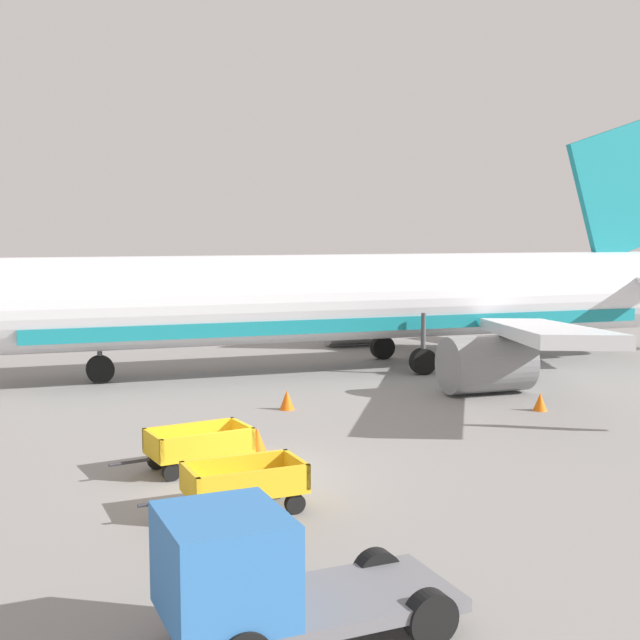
{
  "coord_description": "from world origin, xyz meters",
  "views": [
    {
      "loc": [
        6.65,
        -19.03,
        6.04
      ],
      "look_at": [
        -0.56,
        9.95,
        2.8
      ],
      "focal_mm": 46.72,
      "sensor_mm": 36.0,
      "label": 1
    }
  ],
  "objects_px": {
    "service_truck_beside_carts": "(257,576)",
    "traffic_cone_near_plane": "(257,439)",
    "baggage_cart_nearest": "(244,484)",
    "traffic_cone_mid_apron": "(287,400)",
    "baggage_cart_second_in_row": "(199,446)",
    "airplane": "(371,299)",
    "traffic_cone_by_carts": "(540,402)"
  },
  "relations": [
    {
      "from": "service_truck_beside_carts",
      "to": "traffic_cone_near_plane",
      "type": "xyz_separation_m",
      "value": [
        -3.42,
        10.36,
        -0.77
      ]
    },
    {
      "from": "airplane",
      "to": "traffic_cone_near_plane",
      "type": "xyz_separation_m",
      "value": [
        -0.51,
        -14.34,
        -2.73
      ]
    },
    {
      "from": "service_truck_beside_carts",
      "to": "traffic_cone_near_plane",
      "type": "bearing_deg",
      "value": 108.25
    },
    {
      "from": "airplane",
      "to": "traffic_cone_mid_apron",
      "type": "distance_m",
      "value": 9.55
    },
    {
      "from": "traffic_cone_mid_apron",
      "to": "traffic_cone_by_carts",
      "type": "xyz_separation_m",
      "value": [
        8.3,
        1.89,
        -0.03
      ]
    },
    {
      "from": "service_truck_beside_carts",
      "to": "traffic_cone_near_plane",
      "type": "height_order",
      "value": "service_truck_beside_carts"
    },
    {
      "from": "traffic_cone_near_plane",
      "to": "traffic_cone_by_carts",
      "type": "bearing_deg",
      "value": 43.2
    },
    {
      "from": "airplane",
      "to": "service_truck_beside_carts",
      "type": "distance_m",
      "value": 24.95
    },
    {
      "from": "baggage_cart_nearest",
      "to": "baggage_cart_second_in_row",
      "type": "xyz_separation_m",
      "value": [
        -2.16,
        2.71,
        0.0
      ]
    },
    {
      "from": "airplane",
      "to": "baggage_cart_nearest",
      "type": "relative_size",
      "value": 10.32
    },
    {
      "from": "service_truck_beside_carts",
      "to": "traffic_cone_mid_apron",
      "type": "xyz_separation_m",
      "value": [
        -4.1,
        15.63,
        -0.77
      ]
    },
    {
      "from": "baggage_cart_second_in_row",
      "to": "traffic_cone_by_carts",
      "type": "xyz_separation_m",
      "value": [
        8.48,
        9.23,
        -0.3
      ]
    },
    {
      "from": "traffic_cone_mid_apron",
      "to": "traffic_cone_by_carts",
      "type": "relative_size",
      "value": 1.1
    },
    {
      "from": "baggage_cart_nearest",
      "to": "traffic_cone_mid_apron",
      "type": "relative_size",
      "value": 4.88
    },
    {
      "from": "baggage_cart_second_in_row",
      "to": "service_truck_beside_carts",
      "type": "distance_m",
      "value": 9.34
    },
    {
      "from": "traffic_cone_near_plane",
      "to": "service_truck_beside_carts",
      "type": "bearing_deg",
      "value": -71.75
    },
    {
      "from": "baggage_cart_second_in_row",
      "to": "service_truck_beside_carts",
      "type": "height_order",
      "value": "service_truck_beside_carts"
    },
    {
      "from": "service_truck_beside_carts",
      "to": "traffic_cone_mid_apron",
      "type": "distance_m",
      "value": 16.17
    },
    {
      "from": "baggage_cart_second_in_row",
      "to": "traffic_cone_mid_apron",
      "type": "xyz_separation_m",
      "value": [
        0.19,
        7.34,
        -0.27
      ]
    },
    {
      "from": "baggage_cart_nearest",
      "to": "baggage_cart_second_in_row",
      "type": "bearing_deg",
      "value": 128.45
    },
    {
      "from": "baggage_cart_second_in_row",
      "to": "service_truck_beside_carts",
      "type": "relative_size",
      "value": 0.66
    },
    {
      "from": "airplane",
      "to": "service_truck_beside_carts",
      "type": "xyz_separation_m",
      "value": [
        2.9,
        -24.7,
        -1.95
      ]
    },
    {
      "from": "airplane",
      "to": "traffic_cone_mid_apron",
      "type": "bearing_deg",
      "value": -97.52
    },
    {
      "from": "airplane",
      "to": "traffic_cone_by_carts",
      "type": "relative_size",
      "value": 55.29
    },
    {
      "from": "service_truck_beside_carts",
      "to": "traffic_cone_mid_apron",
      "type": "height_order",
      "value": "service_truck_beside_carts"
    },
    {
      "from": "baggage_cart_nearest",
      "to": "service_truck_beside_carts",
      "type": "distance_m",
      "value": 5.98
    },
    {
      "from": "service_truck_beside_carts",
      "to": "traffic_cone_by_carts",
      "type": "xyz_separation_m",
      "value": [
        4.2,
        17.52,
        -0.8
      ]
    },
    {
      "from": "service_truck_beside_carts",
      "to": "traffic_cone_by_carts",
      "type": "height_order",
      "value": "service_truck_beside_carts"
    },
    {
      "from": "airplane",
      "to": "service_truck_beside_carts",
      "type": "relative_size",
      "value": 7.26
    },
    {
      "from": "service_truck_beside_carts",
      "to": "traffic_cone_near_plane",
      "type": "relative_size",
      "value": 7.1
    },
    {
      "from": "airplane",
      "to": "traffic_cone_near_plane",
      "type": "relative_size",
      "value": 51.51
    },
    {
      "from": "traffic_cone_near_plane",
      "to": "traffic_cone_by_carts",
      "type": "relative_size",
      "value": 1.07
    }
  ]
}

